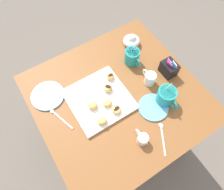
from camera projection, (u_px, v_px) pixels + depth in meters
ground_plane at (116, 136)px, 1.75m from camera, size 8.00×8.00×0.00m
dining_table at (117, 107)px, 1.23m from camera, size 0.84×0.86×0.74m
pastry_plate_square at (99, 99)px, 1.08m from camera, size 0.31×0.31×0.02m
coffee_mug_teal_left at (132, 56)px, 1.16m from camera, size 0.12×0.08×0.14m
coffee_mug_teal_right at (166, 96)px, 1.04m from camera, size 0.13×0.10×0.14m
cream_pitcher_white at (150, 78)px, 1.10m from camera, size 0.10×0.06×0.07m
sugar_caddy at (169, 68)px, 1.13m from camera, size 0.09×0.07×0.11m
ice_cream_bowl at (132, 40)px, 1.24m from camera, size 0.10×0.10×0.08m
chocolate_sauce_pitcher at (143, 139)px, 0.96m from camera, size 0.09×0.05×0.06m
saucer_sky_left at (48, 96)px, 1.09m from camera, size 0.18×0.18×0.01m
saucer_sky_right at (153, 107)px, 1.06m from camera, size 0.16×0.16×0.01m
loose_spoon_near_saucer at (162, 135)px, 0.99m from camera, size 0.14×0.09×0.01m
loose_spoon_by_plate at (58, 116)px, 1.04m from camera, size 0.16×0.06×0.01m
beignet_0 at (102, 121)px, 1.00m from camera, size 0.06×0.06×0.03m
beignet_1 at (93, 105)px, 1.03m from camera, size 0.06×0.06×0.04m
beignet_2 at (108, 88)px, 1.08m from camera, size 0.07×0.07×0.04m
chocolate_drizzle_2 at (108, 86)px, 1.06m from camera, size 0.03×0.03×0.00m
beignet_3 at (116, 110)px, 1.03m from camera, size 0.06×0.05×0.03m
chocolate_drizzle_3 at (116, 108)px, 1.01m from camera, size 0.02×0.03×0.00m
beignet_4 at (110, 77)px, 1.12m from camera, size 0.05×0.05×0.03m
chocolate_drizzle_4 at (110, 75)px, 1.10m from camera, size 0.02×0.03×0.00m
beignet_5 at (107, 103)px, 1.04m from camera, size 0.05×0.05×0.03m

